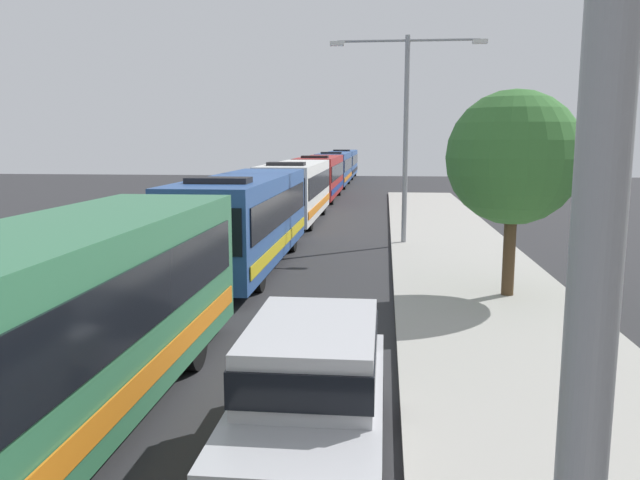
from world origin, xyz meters
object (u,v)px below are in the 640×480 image
object	(u,v)px
bus_lead	(42,330)
white_suv	(312,389)
bus_rear	(335,168)
roadside_tree	(514,158)
bus_second_in_line	(246,217)
streetlamp_mid	(406,117)
bus_fourth_in_line	(320,176)
bus_middle	(296,189)
bus_tail_end	(344,163)

from	to	relation	value
bus_lead	white_suv	size ratio (longest dim) A/B	2.43
bus_rear	roadside_tree	xyz separation A→B (m)	(7.91, -40.88, 2.08)
bus_second_in_line	streetlamp_mid	xyz separation A→B (m)	(5.40, 4.93, 3.43)
bus_second_in_line	roadside_tree	world-z (taller)	roadside_tree
roadside_tree	white_suv	bearing A→B (deg)	-114.91
bus_lead	roadside_tree	size ratio (longest dim) A/B	2.11
bus_fourth_in_line	white_suv	world-z (taller)	bus_fourth_in_line
streetlamp_mid	roadside_tree	size ratio (longest dim) A/B	1.50
bus_fourth_in_line	bus_rear	size ratio (longest dim) A/B	0.96
bus_middle	bus_rear	bearing A→B (deg)	90.00
bus_second_in_line	streetlamp_mid	distance (m)	8.08
bus_middle	white_suv	bearing A→B (deg)	-81.50
bus_fourth_in_line	bus_middle	bearing A→B (deg)	-90.00
bus_second_in_line	bus_tail_end	world-z (taller)	same
bus_lead	bus_second_in_line	size ratio (longest dim) A/B	1.02
bus_lead	bus_rear	size ratio (longest dim) A/B	0.94
bus_second_in_line	bus_lead	bearing A→B (deg)	-90.00
bus_rear	bus_lead	bearing A→B (deg)	-90.00
bus_fourth_in_line	bus_tail_end	size ratio (longest dim) A/B	0.94
white_suv	bus_middle	bearing A→B (deg)	98.50
bus_second_in_line	streetlamp_mid	size ratio (longest dim) A/B	1.37
bus_tail_end	roadside_tree	size ratio (longest dim) A/B	2.29
bus_middle	streetlamp_mid	xyz separation A→B (m)	(5.40, -7.13, 3.43)
bus_lead	roadside_tree	xyz separation A→B (m)	(7.91, 8.98, 2.09)
bus_fourth_in_line	white_suv	xyz separation A→B (m)	(3.70, -37.09, -0.66)
bus_lead	bus_second_in_line	bearing A→B (deg)	90.00
bus_tail_end	bus_second_in_line	bearing A→B (deg)	-90.00
bus_rear	roadside_tree	bearing A→B (deg)	-79.06
bus_tail_end	streetlamp_mid	xyz separation A→B (m)	(5.40, -45.36, 3.43)
bus_rear	streetlamp_mid	distance (m)	32.95
bus_lead	bus_rear	bearing A→B (deg)	90.00
bus_lead	bus_middle	distance (m)	24.67
roadside_tree	streetlamp_mid	bearing A→B (deg)	106.32
bus_rear	bus_tail_end	world-z (taller)	same
bus_second_in_line	white_suv	distance (m)	13.24
streetlamp_mid	bus_fourth_in_line	bearing A→B (deg)	105.50
bus_rear	white_suv	world-z (taller)	bus_rear
bus_lead	roadside_tree	world-z (taller)	roadside_tree
bus_lead	bus_middle	size ratio (longest dim) A/B	1.03
white_suv	streetlamp_mid	distance (m)	18.17
bus_lead	bus_tail_end	world-z (taller)	same
streetlamp_mid	roadside_tree	bearing A→B (deg)	-73.68
bus_fourth_in_line	bus_second_in_line	bearing A→B (deg)	-90.00
bus_middle	bus_tail_end	size ratio (longest dim) A/B	0.89
streetlamp_mid	roadside_tree	distance (m)	9.02
bus_second_in_line	bus_fourth_in_line	distance (m)	24.40
bus_second_in_line	roadside_tree	bearing A→B (deg)	-24.68
bus_middle	bus_tail_end	bearing A→B (deg)	90.00
bus_rear	white_suv	xyz separation A→B (m)	(3.70, -49.95, -0.66)
white_suv	bus_lead	bearing A→B (deg)	178.76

